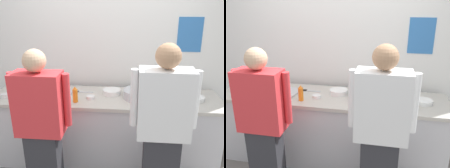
# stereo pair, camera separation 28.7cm
# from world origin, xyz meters

# --- Properties ---
(wall_back) EXTENTS (4.39, 0.11, 2.79)m
(wall_back) POSITION_xyz_m (0.00, 0.86, 1.39)
(wall_back) COLOR white
(wall_back) RESTS_ON ground
(prep_counter) EXTENTS (2.80, 0.71, 0.89)m
(prep_counter) POSITION_xyz_m (0.00, 0.38, 0.44)
(prep_counter) COLOR silver
(prep_counter) RESTS_ON ground
(chef_near_left) EXTENTS (0.59, 0.24, 1.60)m
(chef_near_left) POSITION_xyz_m (-0.53, -0.34, 0.85)
(chef_near_left) COLOR #2D2D33
(chef_near_left) RESTS_ON ground
(chef_center) EXTENTS (0.61, 0.24, 1.68)m
(chef_center) POSITION_xyz_m (0.63, -0.35, 0.89)
(chef_center) COLOR #2D2D33
(chef_center) RESTS_ON ground
(plate_stack_front) EXTENTS (0.19, 0.19, 0.05)m
(plate_stack_front) POSITION_xyz_m (1.09, 0.36, 0.91)
(plate_stack_front) COLOR white
(plate_stack_front) RESTS_ON prep_counter
(plate_stack_rear) EXTENTS (0.22, 0.22, 0.06)m
(plate_stack_rear) POSITION_xyz_m (0.08, 0.46, 0.92)
(plate_stack_rear) COLOR white
(plate_stack_rear) RESTS_ON prep_counter
(mixing_bowl_steel) EXTENTS (0.36, 0.36, 0.11)m
(mixing_bowl_steel) POSITION_xyz_m (0.41, 0.36, 0.94)
(mixing_bowl_steel) COLOR #B7BABF
(mixing_bowl_steel) RESTS_ON prep_counter
(sheet_tray) EXTENTS (0.57, 0.45, 0.02)m
(sheet_tray) POSITION_xyz_m (-0.68, 0.37, 0.90)
(sheet_tray) COLOR #B7BABF
(sheet_tray) RESTS_ON prep_counter
(squeeze_bottle_primary) EXTENTS (0.06, 0.06, 0.19)m
(squeeze_bottle_primary) POSITION_xyz_m (-0.31, 0.18, 0.98)
(squeeze_bottle_primary) COLOR orange
(squeeze_bottle_primary) RESTS_ON prep_counter
(squeeze_bottle_secondary) EXTENTS (0.06, 0.06, 0.18)m
(squeeze_bottle_secondary) POSITION_xyz_m (0.83, 0.34, 0.97)
(squeeze_bottle_secondary) COLOR #E5E066
(squeeze_bottle_secondary) RESTS_ON prep_counter
(ramekin_yellow_sauce) EXTENTS (0.09, 0.09, 0.05)m
(ramekin_yellow_sauce) POSITION_xyz_m (-1.03, 0.28, 0.91)
(ramekin_yellow_sauce) COLOR white
(ramekin_yellow_sauce) RESTS_ON prep_counter
(ramekin_red_sauce) EXTENTS (0.09, 0.09, 0.05)m
(ramekin_red_sauce) POSITION_xyz_m (-1.20, 0.23, 0.91)
(ramekin_red_sauce) COLOR white
(ramekin_red_sauce) RESTS_ON prep_counter
(ramekin_green_sauce) EXTENTS (0.10, 0.10, 0.05)m
(ramekin_green_sauce) POSITION_xyz_m (0.87, 0.53, 0.91)
(ramekin_green_sauce) COLOR white
(ramekin_green_sauce) RESTS_ON prep_counter
(ramekin_orange_sauce) EXTENTS (0.10, 0.10, 0.04)m
(ramekin_orange_sauce) POSITION_xyz_m (-0.16, 0.29, 0.91)
(ramekin_orange_sauce) COLOR white
(ramekin_orange_sauce) RESTS_ON prep_counter
(deli_cup) EXTENTS (0.09, 0.09, 0.10)m
(deli_cup) POSITION_xyz_m (0.95, 0.20, 0.94)
(deli_cup) COLOR white
(deli_cup) RESTS_ON prep_counter
(chefs_knife) EXTENTS (0.27, 0.03, 0.02)m
(chefs_knife) POSITION_xyz_m (-0.32, 0.49, 0.89)
(chefs_knife) COLOR #B7BABF
(chefs_knife) RESTS_ON prep_counter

